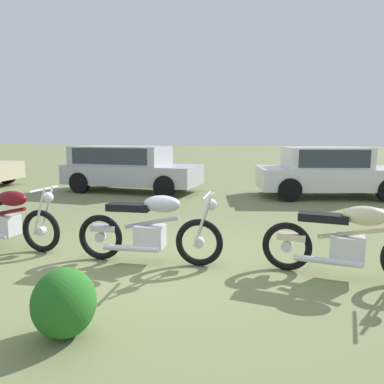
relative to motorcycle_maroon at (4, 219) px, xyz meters
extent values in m
plane|color=olive|center=(2.53, -0.25, -0.48)|extent=(120.00, 120.00, 0.00)
torus|color=black|center=(0.67, -0.03, -0.15)|extent=(0.66, 0.12, 0.66)
cylinder|color=silver|center=(0.67, -0.03, -0.15)|extent=(0.14, 0.11, 0.14)
cylinder|color=silver|center=(0.73, 0.06, 0.18)|extent=(0.27, 0.05, 0.72)
cylinder|color=silver|center=(0.73, -0.12, 0.18)|extent=(0.27, 0.05, 0.72)
cube|color=silver|center=(0.00, 0.00, -0.10)|extent=(0.41, 0.32, 0.32)
cylinder|color=maroon|center=(0.03, 0.00, 0.10)|extent=(0.76, 0.09, 0.22)
ellipsoid|color=maroon|center=(0.18, 0.00, 0.33)|extent=(0.53, 0.28, 0.24)
cylinder|color=silver|center=(0.77, -0.03, 0.50)|extent=(0.06, 0.64, 0.03)
sphere|color=silver|center=(0.83, -0.03, 0.38)|extent=(0.17, 0.17, 0.16)
torus|color=black|center=(3.15, -0.05, -0.15)|extent=(0.66, 0.13, 0.66)
torus|color=black|center=(1.72, -0.12, -0.15)|extent=(0.66, 0.13, 0.66)
cylinder|color=silver|center=(3.15, -0.05, -0.15)|extent=(0.15, 0.11, 0.14)
cylinder|color=silver|center=(1.72, -0.12, -0.15)|extent=(0.15, 0.11, 0.14)
cylinder|color=silver|center=(3.21, 0.05, 0.18)|extent=(0.27, 0.05, 0.73)
cylinder|color=silver|center=(3.22, -0.13, 0.18)|extent=(0.27, 0.05, 0.73)
cube|color=silver|center=(2.45, -0.08, -0.10)|extent=(0.42, 0.32, 0.32)
cylinder|color=#B7BABF|center=(2.48, -0.08, 0.10)|extent=(0.79, 0.10, 0.22)
ellipsoid|color=#B7BABF|center=(2.63, -0.07, 0.37)|extent=(0.53, 0.29, 0.24)
cube|color=black|center=(2.16, -0.10, 0.31)|extent=(0.61, 0.27, 0.10)
cube|color=#B7BABF|center=(1.78, -0.12, -0.01)|extent=(0.37, 0.20, 0.08)
cylinder|color=silver|center=(3.25, -0.04, 0.50)|extent=(0.07, 0.64, 0.03)
sphere|color=silver|center=(3.31, -0.04, 0.38)|extent=(0.17, 0.17, 0.16)
cylinder|color=silver|center=(2.24, -0.26, -0.24)|extent=(0.80, 0.12, 0.08)
torus|color=black|center=(4.31, 0.07, -0.15)|extent=(0.66, 0.18, 0.65)
cylinder|color=silver|center=(4.31, 0.07, -0.15)|extent=(0.15, 0.12, 0.14)
cube|color=silver|center=(5.04, -0.04, -0.10)|extent=(0.44, 0.35, 0.32)
cylinder|color=beige|center=(5.07, -0.04, 0.10)|extent=(0.78, 0.17, 0.22)
ellipsoid|color=beige|center=(5.22, -0.06, 0.33)|extent=(0.55, 0.33, 0.24)
cube|color=black|center=(4.75, 0.01, 0.27)|extent=(0.63, 0.32, 0.10)
cube|color=beige|center=(4.37, 0.06, -0.01)|extent=(0.38, 0.23, 0.08)
cylinder|color=silver|center=(4.80, -0.16, -0.24)|extent=(0.80, 0.19, 0.08)
cylinder|color=black|center=(-5.70, 6.89, -0.16)|extent=(0.66, 0.29, 0.64)
cube|color=#B2B5BA|center=(-0.44, 6.20, 0.07)|extent=(4.33, 1.99, 0.60)
cube|color=#B2B5BA|center=(-0.84, 6.22, 0.65)|extent=(3.06, 1.73, 0.60)
cube|color=#2D3842|center=(-0.84, 6.22, 0.67)|extent=(2.62, 1.74, 0.48)
cylinder|color=black|center=(1.02, 6.89, -0.16)|extent=(0.65, 0.26, 0.64)
cylinder|color=black|center=(0.91, 5.31, -0.16)|extent=(0.65, 0.26, 0.64)
cylinder|color=black|center=(-1.80, 7.09, -0.16)|extent=(0.65, 0.26, 0.64)
cylinder|color=black|center=(-1.91, 5.50, -0.16)|extent=(0.65, 0.26, 0.64)
cube|color=silver|center=(5.48, 6.62, 0.07)|extent=(4.33, 2.66, 0.60)
cube|color=silver|center=(5.34, 6.58, 0.65)|extent=(2.52, 2.10, 0.60)
cube|color=#2D3842|center=(5.34, 6.58, 0.67)|extent=(2.20, 2.06, 0.48)
cylinder|color=black|center=(6.59, 7.74, -0.16)|extent=(0.67, 0.35, 0.64)
cylinder|color=black|center=(4.01, 7.18, -0.16)|extent=(0.67, 0.35, 0.64)
cylinder|color=black|center=(4.38, 5.49, -0.16)|extent=(0.67, 0.35, 0.64)
ellipsoid|color=#23651E|center=(2.40, -2.13, -0.17)|extent=(0.56, 0.59, 0.62)
camera|label=1|loc=(4.27, -4.93, 1.30)|focal=35.47mm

